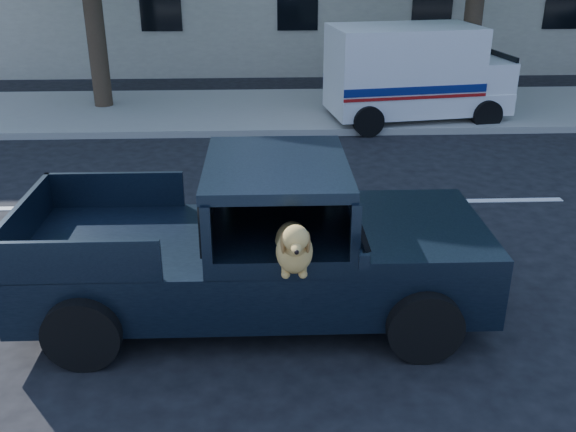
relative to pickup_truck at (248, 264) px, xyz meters
name	(u,v)px	position (x,y,z in m)	size (l,w,h in m)	color
ground	(276,320)	(0.31, -0.21, -0.61)	(120.00, 120.00, 0.00)	black
far_sidewalk	(266,110)	(0.31, 8.99, -0.54)	(60.00, 4.00, 0.15)	gray
lane_stripes	(393,202)	(2.31, 3.19, -0.61)	(21.60, 0.14, 0.01)	silver
pickup_truck	(248,264)	(0.00, 0.00, 0.00)	(5.08, 2.60, 1.81)	black
mail_truck	(413,81)	(3.65, 8.04, 0.34)	(4.20, 2.52, 2.18)	silver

